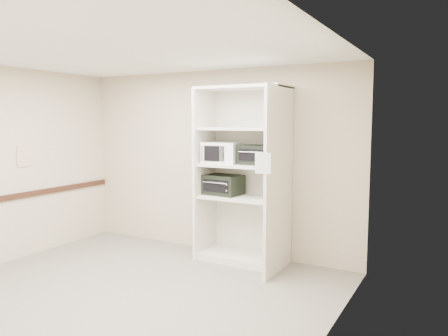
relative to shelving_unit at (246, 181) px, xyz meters
The scene contains 10 objects.
floor 2.15m from the shelving_unit, 111.36° to the right, with size 4.50×4.00×0.01m, color slate.
ceiling 2.41m from the shelving_unit, 111.36° to the right, with size 4.50×4.00×0.01m, color white.
wall_back 0.76m from the shelving_unit, 155.96° to the left, with size 4.50×0.02×2.70m, color beige.
wall_right 2.34m from the shelving_unit, 47.07° to the right, with size 0.02×4.00×2.70m, color beige.
shelving_unit is the anchor object (origin of this frame).
microwave 0.53m from the shelving_unit, behind, with size 0.48×0.37×0.29m, color white.
toaster_oven_upper 0.40m from the shelving_unit, ahead, with size 0.45×0.34×0.26m, color black.
toaster_oven_lower 0.36m from the shelving_unit, behind, with size 0.50×0.38×0.28m, color black.
paper_sign 0.88m from the shelving_unit, 49.88° to the right, with size 0.19×0.01×0.25m, color white.
wall_poster 3.19m from the shelving_unit, 156.27° to the right, with size 0.01×0.22×0.31m, color silver.
Camera 1 is at (3.26, -3.64, 1.94)m, focal length 35.00 mm.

